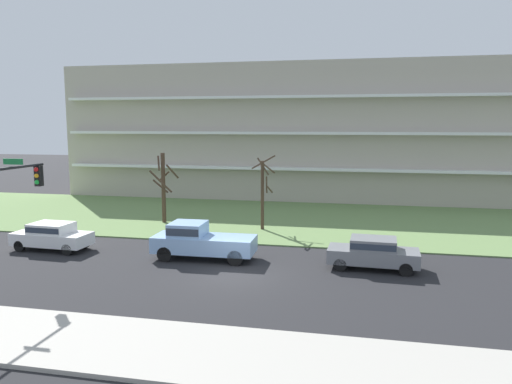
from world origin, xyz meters
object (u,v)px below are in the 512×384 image
traffic_signal_mast (1,206)px  tree_left (263,191)px  pickup_blue_near_left (200,240)px  sedan_white_center_right (52,235)px  sedan_gray_center_left (373,252)px  tree_far_left (164,186)px

traffic_signal_mast → tree_left: bearing=63.7°
pickup_blue_near_left → sedan_white_center_right: pickup_blue_near_left is taller
pickup_blue_near_left → sedan_gray_center_left: (8.98, 0.00, -0.14)m
pickup_blue_near_left → sedan_white_center_right: 8.85m
traffic_signal_mast → pickup_blue_near_left: bearing=53.6°
sedan_gray_center_left → sedan_white_center_right: (-17.82, 0.00, 0.00)m
sedan_gray_center_left → traffic_signal_mast: bearing=30.2°
pickup_blue_near_left → tree_far_left: bearing=-57.7°
tree_far_left → sedan_white_center_right: 9.22m
tree_far_left → sedan_white_center_right: size_ratio=1.14×
tree_left → sedan_white_center_right: bearing=-144.7°
sedan_white_center_right → traffic_signal_mast: traffic_signal_mast is taller
sedan_gray_center_left → sedan_white_center_right: size_ratio=1.00×
tree_left → pickup_blue_near_left: (-1.93, -7.62, -1.70)m
tree_left → sedan_white_center_right: size_ratio=1.13×
sedan_gray_center_left → pickup_blue_near_left: bearing=2.6°
tree_far_left → sedan_gray_center_left: tree_far_left is taller
sedan_white_center_right → tree_left: bearing=-142.3°
tree_left → pickup_blue_near_left: bearing=-104.2°
tree_left → sedan_white_center_right: tree_left is taller
tree_left → traffic_signal_mast: bearing=-116.3°
tree_far_left → sedan_white_center_right: (-3.35, -8.38, -1.88)m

